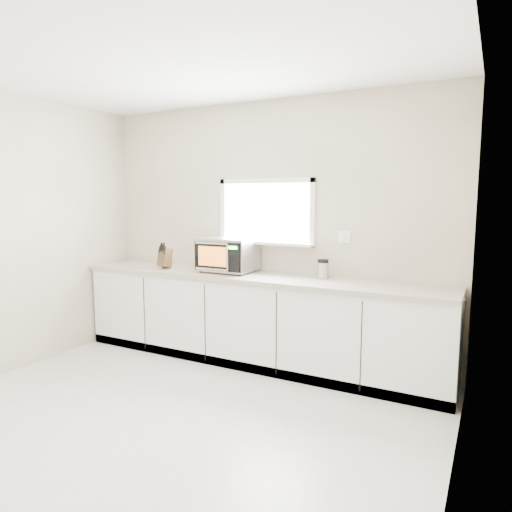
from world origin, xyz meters
The scene contains 8 objects.
ground centered at (0.00, 0.00, 0.00)m, with size 4.00×4.00×0.00m, color beige.
back_wall centered at (0.00, 2.00, 1.36)m, with size 4.00×0.17×2.70m.
cabinets centered at (0.00, 1.70, 0.44)m, with size 3.92×0.60×0.88m, color white.
countertop centered at (0.00, 1.69, 0.90)m, with size 3.92×0.64×0.04m, color #B4A295.
microwave centered at (-0.34, 1.75, 1.11)m, with size 0.57×0.47×0.36m.
knife_block centered at (-1.07, 1.61, 1.05)m, with size 0.12×0.21×0.29m.
cutting_board centered at (-0.61, 1.94, 1.08)m, with size 0.33×0.33×0.02m, color #99653B.
coffee_grinder centered at (0.69, 1.84, 1.01)m, with size 0.13×0.13×0.19m.
Camera 1 is at (2.16, -2.34, 1.70)m, focal length 32.00 mm.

